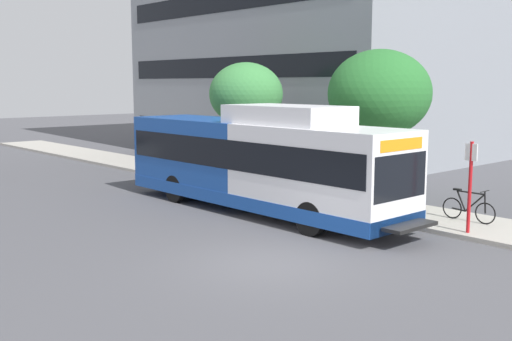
# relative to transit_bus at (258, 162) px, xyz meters

# --- Properties ---
(ground_plane) EXTENTS (120.00, 120.00, 0.00)m
(ground_plane) POSITION_rel_transit_bus_xyz_m (-3.85, 3.28, -1.70)
(ground_plane) COLOR #4C4C51
(sidewalk_curb) EXTENTS (3.00, 56.00, 0.14)m
(sidewalk_curb) POSITION_rel_transit_bus_xyz_m (3.15, 1.28, -1.63)
(sidewalk_curb) COLOR #A8A399
(sidewalk_curb) RESTS_ON ground
(transit_bus) EXTENTS (2.58, 12.25, 3.65)m
(transit_bus) POSITION_rel_transit_bus_xyz_m (0.00, 0.00, 0.00)
(transit_bus) COLOR white
(transit_bus) RESTS_ON ground
(bus_stop_sign_pole) EXTENTS (0.10, 0.36, 2.60)m
(bus_stop_sign_pole) POSITION_rel_transit_bus_xyz_m (2.03, -6.63, -0.05)
(bus_stop_sign_pole) COLOR red
(bus_stop_sign_pole) RESTS_ON sidewalk_curb
(bicycle_parked) EXTENTS (0.52, 1.76, 1.02)m
(bicycle_parked) POSITION_rel_transit_bus_xyz_m (3.38, -5.89, -1.14)
(bicycle_parked) COLOR black
(bicycle_parked) RESTS_ON sidewalk_curb
(street_tree_near_stop) EXTENTS (3.65, 3.65, 5.40)m
(street_tree_near_stop) POSITION_rel_transit_bus_xyz_m (4.06, -1.92, 2.27)
(street_tree_near_stop) COLOR #4C3823
(street_tree_near_stop) RESTS_ON sidewalk_curb
(street_tree_mid_block) EXTENTS (3.23, 3.23, 5.12)m
(street_tree_mid_block) POSITION_rel_transit_bus_xyz_m (3.92, 5.11, 2.16)
(street_tree_mid_block) COLOR #4C3823
(street_tree_mid_block) RESTS_ON sidewalk_curb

